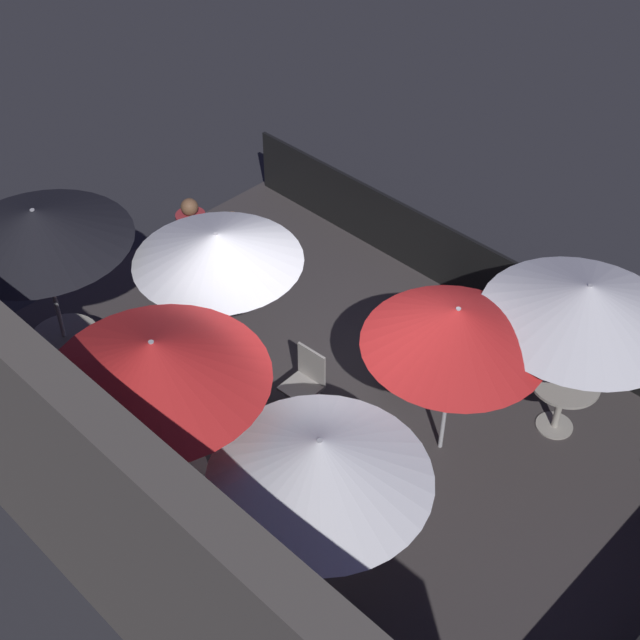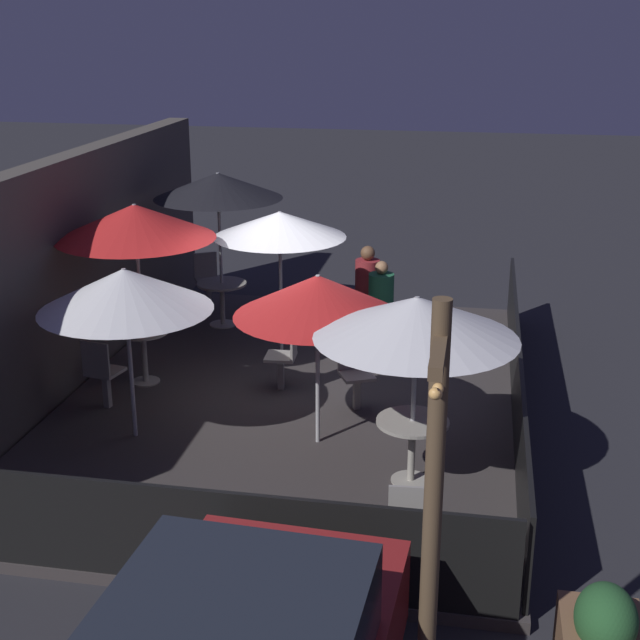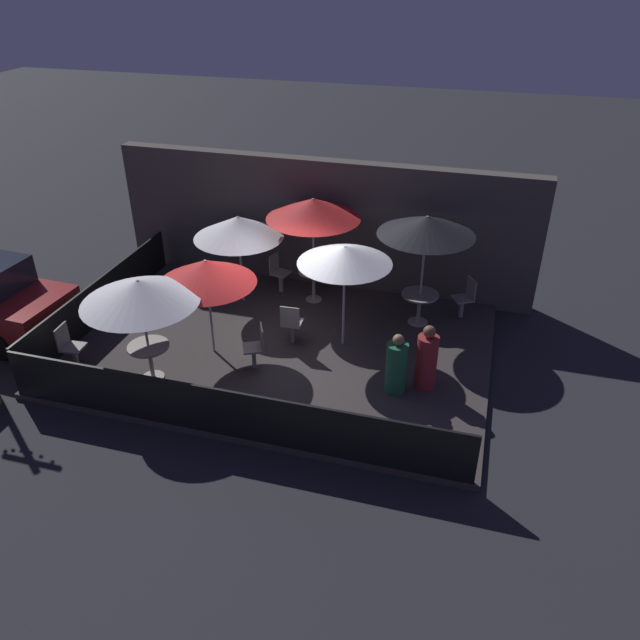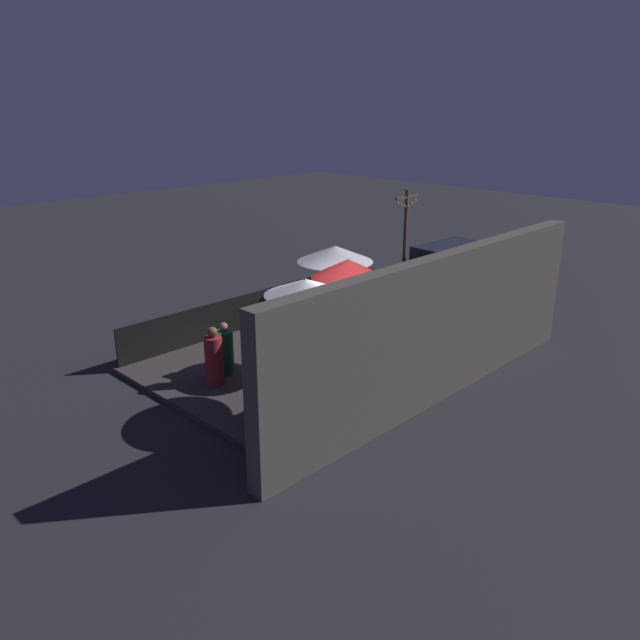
{
  "view_description": "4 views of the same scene",
  "coord_description": "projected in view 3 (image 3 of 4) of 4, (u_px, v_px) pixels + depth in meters",
  "views": [
    {
      "loc": [
        -4.97,
        5.14,
        7.87
      ],
      "look_at": [
        0.55,
        -0.47,
        0.97
      ],
      "focal_mm": 50.0,
      "sensor_mm": 36.0,
      "label": 1
    },
    {
      "loc": [
        -10.67,
        -2.32,
        4.94
      ],
      "look_at": [
        -0.22,
        -0.4,
        1.29
      ],
      "focal_mm": 50.0,
      "sensor_mm": 36.0,
      "label": 2
    },
    {
      "loc": [
        3.77,
        -10.28,
        7.23
      ],
      "look_at": [
        0.92,
        -0.27,
        1.05
      ],
      "focal_mm": 35.0,
      "sensor_mm": 36.0,
      "label": 3
    },
    {
      "loc": [
        10.36,
        9.88,
        6.03
      ],
      "look_at": [
        0.56,
        0.21,
        1.17
      ],
      "focal_mm": 35.0,
      "sensor_mm": 36.0,
      "label": 4
    }
  ],
  "objects": [
    {
      "name": "building_wall",
      "position": [
        323.0,
        225.0,
        14.89
      ],
      "size": [
        10.1,
        0.36,
        3.17
      ],
      "color": "#4C4742",
      "rests_on": "ground_plane"
    },
    {
      "name": "patio_umbrella_5",
      "position": [
        206.0,
        272.0,
        11.92
      ],
      "size": [
        1.93,
        1.93,
        2.06
      ],
      "color": "#B2B2B7",
      "rests_on": "patio_deck"
    },
    {
      "name": "patron_0",
      "position": [
        426.0,
        360.0,
        11.52
      ],
      "size": [
        0.49,
        0.49,
        1.32
      ],
      "rotation": [
        0.0,
        0.0,
        3.43
      ],
      "color": "maroon",
      "rests_on": "patio_deck"
    },
    {
      "name": "patron_1",
      "position": [
        396.0,
        366.0,
        11.43
      ],
      "size": [
        0.54,
        0.54,
        1.22
      ],
      "rotation": [
        0.0,
        0.0,
        5.23
      ],
      "color": "#236642",
      "rests_on": "patio_deck"
    },
    {
      "name": "patio_chair_1",
      "position": [
        257.0,
        346.0,
        12.1
      ],
      "size": [
        0.53,
        0.53,
        0.92
      ],
      "rotation": [
        0.0,
        0.0,
        -2.69
      ],
      "color": "gray",
      "rests_on": "patio_deck"
    },
    {
      "name": "patio_umbrella_1",
      "position": [
        139.0,
        291.0,
        11.1
      ],
      "size": [
        2.14,
        2.14,
        2.11
      ],
      "color": "#B2B2B7",
      "rests_on": "patio_deck"
    },
    {
      "name": "patio_chair_2",
      "position": [
        292.0,
        323.0,
        12.83
      ],
      "size": [
        0.42,
        0.42,
        0.93
      ],
      "rotation": [
        0.0,
        0.0,
        1.62
      ],
      "color": "gray",
      "rests_on": "patio_deck"
    },
    {
      "name": "patio_umbrella_0",
      "position": [
        313.0,
        209.0,
        13.59
      ],
      "size": [
        2.1,
        2.1,
        2.5
      ],
      "color": "#B2B2B7",
      "rests_on": "patio_deck"
    },
    {
      "name": "fence_side_left",
      "position": [
        101.0,
        299.0,
        13.77
      ],
      "size": [
        0.05,
        5.67,
        0.95
      ],
      "color": "black",
      "rests_on": "patio_deck"
    },
    {
      "name": "patio_chair_3",
      "position": [
        70.0,
        345.0,
        12.09
      ],
      "size": [
        0.43,
        0.43,
        0.94
      ],
      "rotation": [
        0.0,
        0.0,
        0.07
      ],
      "color": "gray",
      "rests_on": "patio_deck"
    },
    {
      "name": "fence_front",
      "position": [
        224.0,
        413.0,
        10.39
      ],
      "size": [
        8.3,
        0.05,
        0.95
      ],
      "color": "black",
      "rests_on": "patio_deck"
    },
    {
      "name": "ground_plane",
      "position": [
        282.0,
        350.0,
        13.08
      ],
      "size": [
        60.0,
        60.0,
        0.0
      ],
      "primitive_type": "plane",
      "color": "#26262B"
    },
    {
      "name": "dining_table_0",
      "position": [
        314.0,
        277.0,
        14.44
      ],
      "size": [
        0.7,
        0.7,
        0.76
      ],
      "color": "#9E998E",
      "rests_on": "patio_deck"
    },
    {
      "name": "patio_chair_0",
      "position": [
        465.0,
        297.0,
        13.81
      ],
      "size": [
        0.55,
        0.55,
        0.93
      ],
      "rotation": [
        0.0,
        0.0,
        -2.62
      ],
      "color": "gray",
      "rests_on": "patio_deck"
    },
    {
      "name": "patio_deck",
      "position": [
        281.0,
        348.0,
        13.05
      ],
      "size": [
        8.5,
        5.87,
        0.12
      ],
      "color": "#383333",
      "rests_on": "ground_plane"
    },
    {
      "name": "patio_umbrella_3",
      "position": [
        345.0,
        255.0,
        12.05
      ],
      "size": [
        1.87,
        1.87,
        2.23
      ],
      "color": "#B2B2B7",
      "rests_on": "patio_deck"
    },
    {
      "name": "patio_umbrella_4",
      "position": [
        238.0,
        227.0,
        13.78
      ],
      "size": [
        2.01,
        2.01,
        2.09
      ],
      "color": "#B2B2B7",
      "rests_on": "patio_deck"
    },
    {
      "name": "patio_chair_4",
      "position": [
        278.0,
        271.0,
        14.85
      ],
      "size": [
        0.47,
        0.47,
        0.96
      ],
      "rotation": [
        0.0,
        0.0,
        -0.21
      ],
      "color": "gray",
      "rests_on": "patio_deck"
    },
    {
      "name": "dining_table_2",
      "position": [
        420.0,
        300.0,
        13.55
      ],
      "size": [
        0.8,
        0.8,
        0.72
      ],
      "color": "#9E998E",
      "rests_on": "patio_deck"
    },
    {
      "name": "dining_table_1",
      "position": [
        149.0,
        353.0,
        11.77
      ],
      "size": [
        0.78,
        0.78,
        0.73
      ],
      "color": "#9E998E",
      "rests_on": "patio_deck"
    },
    {
      "name": "patio_umbrella_2",
      "position": [
        427.0,
        226.0,
        12.67
      ],
      "size": [
        2.03,
        2.03,
        2.5
      ],
      "color": "#B2B2B7",
      "rests_on": "patio_deck"
    }
  ]
}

